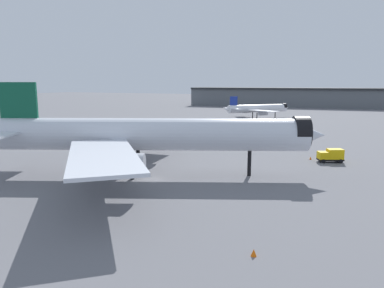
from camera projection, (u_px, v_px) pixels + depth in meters
name	position (u px, v px, depth m)	size (l,w,h in m)	color
ground	(153.00, 179.00, 67.31)	(900.00, 900.00, 0.00)	slate
airliner_near_gate	(147.00, 135.00, 68.96)	(63.65, 57.11, 17.77)	silver
airliner_far_taxiway	(257.00, 109.00, 179.08)	(29.48, 30.71, 11.08)	white
terminal_building	(346.00, 98.00, 253.98)	(220.89, 51.13, 24.30)	slate
service_truck_front	(331.00, 155.00, 81.18)	(5.95, 4.44, 3.00)	black
baggage_tug_wing	(227.00, 141.00, 104.75)	(3.55, 2.77, 1.85)	black
traffic_cone_near_nose	(311.00, 158.00, 84.19)	(0.54, 0.54, 0.68)	#F2600C
traffic_cone_wingtip	(254.00, 253.00, 37.38)	(0.63, 0.63, 0.78)	#F2600C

